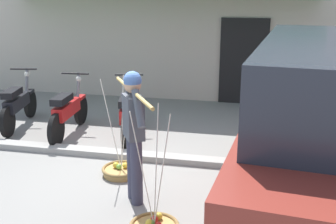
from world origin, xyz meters
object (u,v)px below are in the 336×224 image
object	(u,v)px
fruit_vendor	(134,129)
motorcycle_nearest_shop	(18,105)
fruit_basket_right_side	(121,170)
motorcycle_third_in_row	(128,113)
motorcycle_second_in_row	(68,111)
wooden_crate	(255,134)

from	to	relation	value
fruit_vendor	motorcycle_nearest_shop	size ratio (longest dim) A/B	0.94
fruit_basket_right_side	motorcycle_third_in_row	size ratio (longest dim) A/B	0.81
motorcycle_second_in_row	fruit_vendor	bearing A→B (deg)	-48.01
fruit_basket_right_side	motorcycle_second_in_row	world-z (taller)	fruit_basket_right_side
fruit_basket_right_side	motorcycle_third_in_row	xyz separation A→B (m)	(-0.39, 1.58, 0.38)
fruit_vendor	motorcycle_second_in_row	distance (m)	2.92
fruit_vendor	wooden_crate	distance (m)	2.98
fruit_basket_right_side	wooden_crate	distance (m)	2.61
motorcycle_third_in_row	wooden_crate	size ratio (longest dim) A/B	4.08
fruit_basket_right_side	motorcycle_nearest_shop	xyz separation A→B (m)	(-2.66, 1.68, 0.38)
fruit_basket_right_side	motorcycle_nearest_shop	distance (m)	3.17
motorcycle_nearest_shop	motorcycle_second_in_row	size ratio (longest dim) A/B	0.99
motorcycle_nearest_shop	fruit_vendor	bearing A→B (deg)	-37.41
motorcycle_second_in_row	motorcycle_third_in_row	xyz separation A→B (m)	(1.11, 0.12, 0.00)
motorcycle_nearest_shop	wooden_crate	xyz separation A→B (m)	(4.58, 0.09, -0.29)
fruit_vendor	motorcycle_third_in_row	world-z (taller)	fruit_vendor
fruit_basket_right_side	motorcycle_second_in_row	size ratio (longest dim) A/B	0.80
fruit_vendor	fruit_basket_right_side	xyz separation A→B (m)	(-0.42, 0.68, -0.90)
fruit_basket_right_side	motorcycle_second_in_row	distance (m)	2.12
motorcycle_nearest_shop	motorcycle_second_in_row	bearing A→B (deg)	-10.94
fruit_vendor	wooden_crate	xyz separation A→B (m)	(1.50, 2.44, -0.82)
fruit_basket_right_side	motorcycle_nearest_shop	bearing A→B (deg)	147.78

